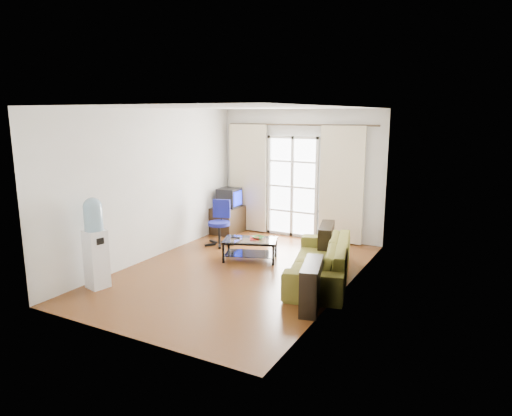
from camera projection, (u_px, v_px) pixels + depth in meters
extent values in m
plane|color=brown|center=(239.00, 272.00, 7.66)|extent=(5.20, 5.20, 0.00)
plane|color=white|center=(237.00, 107.00, 7.11)|extent=(5.20, 5.20, 0.00)
cube|color=silver|center=(300.00, 174.00, 9.63)|extent=(3.60, 0.02, 2.70)
cube|color=silver|center=(121.00, 227.00, 5.14)|extent=(3.60, 0.02, 2.70)
cube|color=silver|center=(152.00, 185.00, 8.22)|extent=(0.02, 5.20, 2.70)
cube|color=silver|center=(346.00, 203.00, 6.55)|extent=(0.02, 5.20, 2.70)
cube|color=white|center=(293.00, 187.00, 9.72)|extent=(1.01, 0.02, 2.04)
cube|color=white|center=(292.00, 187.00, 9.70)|extent=(1.16, 0.06, 2.15)
cylinder|color=#4C3F2D|center=(299.00, 125.00, 9.33)|extent=(3.30, 0.04, 0.04)
cube|color=beige|center=(248.00, 178.00, 10.11)|extent=(0.90, 0.07, 2.35)
cube|color=beige|center=(342.00, 185.00, 9.12)|extent=(0.90, 0.07, 2.35)
cube|color=gray|center=(333.00, 226.00, 9.38)|extent=(0.64, 0.12, 0.64)
imported|color=olive|center=(320.00, 260.00, 7.25)|extent=(2.62, 1.93, 0.64)
cube|color=silver|center=(250.00, 240.00, 8.20)|extent=(1.08, 0.84, 0.01)
cube|color=black|center=(250.00, 254.00, 8.26)|extent=(1.00, 0.76, 0.01)
cube|color=black|center=(223.00, 253.00, 8.07)|extent=(0.05, 0.05, 0.38)
cube|color=black|center=(273.00, 255.00, 7.95)|extent=(0.05, 0.05, 0.38)
cube|color=black|center=(229.00, 245.00, 8.54)|extent=(0.05, 0.05, 0.38)
cube|color=black|center=(276.00, 247.00, 8.42)|extent=(0.05, 0.05, 0.38)
imported|color=#2E803D|center=(258.00, 238.00, 8.22)|extent=(0.31, 0.31, 0.05)
imported|color=#A22E13|center=(250.00, 239.00, 8.22)|extent=(0.34, 0.35, 0.02)
cube|color=black|center=(236.00, 238.00, 8.28)|extent=(0.19, 0.10, 0.02)
cube|color=black|center=(229.00, 219.00, 10.15)|extent=(0.55, 0.81, 0.58)
cube|color=black|center=(229.00, 198.00, 10.03)|extent=(0.44, 0.47, 0.42)
cube|color=#0C19E5|center=(238.00, 198.00, 9.94)|extent=(0.03, 0.36, 0.31)
cube|color=black|center=(222.00, 197.00, 10.11)|extent=(0.14, 0.31, 0.27)
cylinder|color=black|center=(219.00, 234.00, 9.17)|extent=(0.05, 0.05, 0.45)
cylinder|color=navy|center=(219.00, 224.00, 9.13)|extent=(0.44, 0.44, 0.07)
cube|color=navy|center=(222.00, 209.00, 9.26)|extent=(0.36, 0.15, 0.38)
cube|color=white|center=(96.00, 259.00, 6.89)|extent=(0.34, 0.34, 0.90)
cylinder|color=#80A9C5|center=(93.00, 219.00, 6.76)|extent=(0.27, 0.27, 0.36)
sphere|color=#80A9C5|center=(92.00, 207.00, 6.72)|extent=(0.27, 0.27, 0.27)
cube|color=black|center=(100.00, 241.00, 6.73)|extent=(0.06, 0.12, 0.09)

